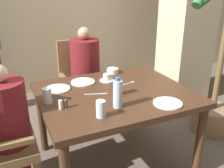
{
  "coord_description": "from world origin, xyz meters",
  "views": [
    {
      "loc": [
        -0.83,
        -1.77,
        1.58
      ],
      "look_at": [
        0.0,
        0.05,
        0.78
      ],
      "focal_mm": 40.0,
      "sensor_mm": 36.0,
      "label": 1
    }
  ],
  "objects_px": {
    "chair_far_side": "(82,79)",
    "bowl_small": "(113,71)",
    "plate_main_left": "(168,103)",
    "diner_in_far_chair": "(86,77)",
    "diner_in_left_chair": "(9,132)",
    "potted_palm": "(220,68)",
    "water_bottle": "(118,94)",
    "glass_tall_mid": "(119,88)",
    "glass_tall_far": "(47,96)",
    "plate_main_right": "(57,89)",
    "glass_tall_near": "(101,109)",
    "plate_dessert_center": "(83,82)",
    "teacup_with_saucer": "(107,78)"
  },
  "relations": [
    {
      "from": "chair_far_side",
      "to": "bowl_small",
      "type": "relative_size",
      "value": 8.23
    },
    {
      "from": "plate_main_left",
      "to": "diner_in_far_chair",
      "type": "bearing_deg",
      "value": 103.14
    },
    {
      "from": "diner_in_left_chair",
      "to": "potted_palm",
      "type": "distance_m",
      "value": 2.14
    },
    {
      "from": "chair_far_side",
      "to": "water_bottle",
      "type": "xyz_separation_m",
      "value": [
        -0.1,
        -1.19,
        0.31
      ]
    },
    {
      "from": "potted_palm",
      "to": "glass_tall_mid",
      "type": "relative_size",
      "value": 16.06
    },
    {
      "from": "plate_main_left",
      "to": "potted_palm",
      "type": "bearing_deg",
      "value": 23.55
    },
    {
      "from": "diner_in_far_chair",
      "to": "water_bottle",
      "type": "bearing_deg",
      "value": -95.58
    },
    {
      "from": "diner_in_far_chair",
      "to": "water_bottle",
      "type": "xyz_separation_m",
      "value": [
        -0.1,
        -1.04,
        0.24
      ]
    },
    {
      "from": "glass_tall_mid",
      "to": "glass_tall_far",
      "type": "relative_size",
      "value": 1.0
    },
    {
      "from": "diner_in_left_chair",
      "to": "plate_main_right",
      "type": "relative_size",
      "value": 4.86
    },
    {
      "from": "diner_in_left_chair",
      "to": "glass_tall_near",
      "type": "height_order",
      "value": "diner_in_left_chair"
    },
    {
      "from": "plate_main_left",
      "to": "plate_dessert_center",
      "type": "distance_m",
      "value": 0.83
    },
    {
      "from": "plate_main_left",
      "to": "teacup_with_saucer",
      "type": "height_order",
      "value": "teacup_with_saucer"
    },
    {
      "from": "teacup_with_saucer",
      "to": "glass_tall_far",
      "type": "xyz_separation_m",
      "value": [
        -0.6,
        -0.25,
        0.03
      ]
    },
    {
      "from": "diner_in_left_chair",
      "to": "plate_main_left",
      "type": "distance_m",
      "value": 1.22
    },
    {
      "from": "plate_main_left",
      "to": "plate_dessert_center",
      "type": "relative_size",
      "value": 1.0
    },
    {
      "from": "plate_main_right",
      "to": "teacup_with_saucer",
      "type": "xyz_separation_m",
      "value": [
        0.48,
        0.02,
        0.02
      ]
    },
    {
      "from": "diner_in_far_chair",
      "to": "plate_main_left",
      "type": "distance_m",
      "value": 1.2
    },
    {
      "from": "chair_far_side",
      "to": "bowl_small",
      "type": "distance_m",
      "value": 0.55
    },
    {
      "from": "plate_main_right",
      "to": "glass_tall_far",
      "type": "height_order",
      "value": "glass_tall_far"
    },
    {
      "from": "teacup_with_saucer",
      "to": "water_bottle",
      "type": "distance_m",
      "value": 0.56
    },
    {
      "from": "plate_dessert_center",
      "to": "diner_in_far_chair",
      "type": "bearing_deg",
      "value": 68.55
    },
    {
      "from": "plate_main_left",
      "to": "chair_far_side",
      "type": "bearing_deg",
      "value": 101.72
    },
    {
      "from": "chair_far_side",
      "to": "glass_tall_mid",
      "type": "relative_size",
      "value": 8.11
    },
    {
      "from": "glass_tall_near",
      "to": "bowl_small",
      "type": "bearing_deg",
      "value": 60.39
    },
    {
      "from": "plate_dessert_center",
      "to": "bowl_small",
      "type": "xyz_separation_m",
      "value": [
        0.37,
        0.13,
        0.02
      ]
    },
    {
      "from": "plate_dessert_center",
      "to": "glass_tall_far",
      "type": "bearing_deg",
      "value": -141.69
    },
    {
      "from": "potted_palm",
      "to": "plate_dessert_center",
      "type": "distance_m",
      "value": 1.47
    },
    {
      "from": "glass_tall_near",
      "to": "diner_in_left_chair",
      "type": "bearing_deg",
      "value": 149.18
    },
    {
      "from": "chair_far_side",
      "to": "diner_in_left_chair",
      "type": "bearing_deg",
      "value": -133.59
    },
    {
      "from": "potted_palm",
      "to": "teacup_with_saucer",
      "type": "distance_m",
      "value": 1.24
    },
    {
      "from": "potted_palm",
      "to": "plate_main_left",
      "type": "bearing_deg",
      "value": -156.45
    },
    {
      "from": "plate_dessert_center",
      "to": "teacup_with_saucer",
      "type": "distance_m",
      "value": 0.23
    },
    {
      "from": "diner_in_far_chair",
      "to": "bowl_small",
      "type": "distance_m",
      "value": 0.41
    },
    {
      "from": "plate_main_right",
      "to": "glass_tall_mid",
      "type": "relative_size",
      "value": 1.84
    },
    {
      "from": "chair_far_side",
      "to": "diner_in_far_chair",
      "type": "distance_m",
      "value": 0.16
    },
    {
      "from": "plate_dessert_center",
      "to": "glass_tall_mid",
      "type": "relative_size",
      "value": 1.84
    },
    {
      "from": "plate_main_right",
      "to": "water_bottle",
      "type": "height_order",
      "value": "water_bottle"
    },
    {
      "from": "diner_in_far_chair",
      "to": "plate_dessert_center",
      "type": "height_order",
      "value": "diner_in_far_chair"
    },
    {
      "from": "potted_palm",
      "to": "teacup_with_saucer",
      "type": "relative_size",
      "value": 14.33
    },
    {
      "from": "diner_in_far_chair",
      "to": "water_bottle",
      "type": "relative_size",
      "value": 5.01
    },
    {
      "from": "diner_in_left_chair",
      "to": "glass_tall_near",
      "type": "xyz_separation_m",
      "value": [
        0.6,
        -0.36,
        0.23
      ]
    },
    {
      "from": "chair_far_side",
      "to": "glass_tall_near",
      "type": "xyz_separation_m",
      "value": [
        -0.27,
        -1.27,
        0.26
      ]
    },
    {
      "from": "bowl_small",
      "to": "plate_main_left",
      "type": "bearing_deg",
      "value": -84.28
    },
    {
      "from": "diner_in_far_chair",
      "to": "water_bottle",
      "type": "height_order",
      "value": "diner_in_far_chair"
    },
    {
      "from": "diner_in_left_chair",
      "to": "plate_main_left",
      "type": "xyz_separation_m",
      "value": [
        1.14,
        -0.38,
        0.18
      ]
    },
    {
      "from": "plate_main_right",
      "to": "glass_tall_mid",
      "type": "bearing_deg",
      "value": -35.21
    },
    {
      "from": "diner_in_far_chair",
      "to": "bowl_small",
      "type": "xyz_separation_m",
      "value": [
        0.19,
        -0.32,
        0.15
      ]
    },
    {
      "from": "water_bottle",
      "to": "plate_main_left",
      "type": "bearing_deg",
      "value": -17.06
    },
    {
      "from": "glass_tall_mid",
      "to": "glass_tall_far",
      "type": "bearing_deg",
      "value": 172.16
    }
  ]
}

